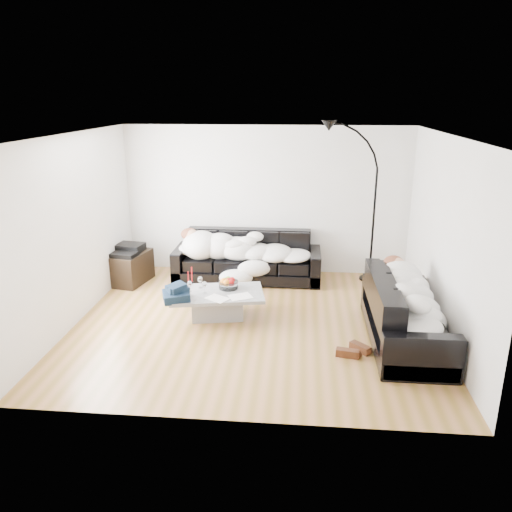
# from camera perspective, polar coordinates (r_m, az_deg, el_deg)

# --- Properties ---
(ground) EXTENTS (5.00, 5.00, 0.00)m
(ground) POSITION_cam_1_polar(r_m,az_deg,el_deg) (7.14, -0.22, -7.64)
(ground) COLOR olive
(ground) RESTS_ON ground
(wall_back) EXTENTS (5.00, 0.02, 2.60)m
(wall_back) POSITION_cam_1_polar(r_m,az_deg,el_deg) (8.86, 1.17, 6.34)
(wall_back) COLOR silver
(wall_back) RESTS_ON ground
(wall_left) EXTENTS (0.02, 4.50, 2.60)m
(wall_left) POSITION_cam_1_polar(r_m,az_deg,el_deg) (7.35, -20.06, 2.81)
(wall_left) COLOR silver
(wall_left) RESTS_ON ground
(wall_right) EXTENTS (0.02, 4.50, 2.60)m
(wall_right) POSITION_cam_1_polar(r_m,az_deg,el_deg) (6.91, 20.88, 1.81)
(wall_right) COLOR silver
(wall_right) RESTS_ON ground
(ceiling) EXTENTS (5.00, 5.00, 0.00)m
(ceiling) POSITION_cam_1_polar(r_m,az_deg,el_deg) (6.46, -0.25, 13.67)
(ceiling) COLOR white
(ceiling) RESTS_ON ground
(sofa_back) EXTENTS (2.52, 0.87, 0.82)m
(sofa_back) POSITION_cam_1_polar(r_m,az_deg,el_deg) (8.64, -1.01, -0.07)
(sofa_back) COLOR black
(sofa_back) RESTS_ON ground
(sofa_right) EXTENTS (0.90, 2.09, 0.85)m
(sofa_right) POSITION_cam_1_polar(r_m,az_deg,el_deg) (6.75, 16.80, -6.05)
(sofa_right) COLOR black
(sofa_right) RESTS_ON ground
(sleeper_back) EXTENTS (2.13, 0.74, 0.43)m
(sleeper_back) POSITION_cam_1_polar(r_m,az_deg,el_deg) (8.52, -1.05, 1.24)
(sleeper_back) COLOR white
(sleeper_back) RESTS_ON sofa_back
(sleeper_right) EXTENTS (0.76, 1.79, 0.44)m
(sleeper_right) POSITION_cam_1_polar(r_m,az_deg,el_deg) (6.67, 16.96, -4.35)
(sleeper_right) COLOR white
(sleeper_right) RESTS_ON sofa_right
(teal_cushion) EXTENTS (0.42, 0.38, 0.20)m
(teal_cushion) POSITION_cam_1_polar(r_m,az_deg,el_deg) (7.23, 15.59, -1.82)
(teal_cushion) COLOR #0F6E51
(teal_cushion) RESTS_ON sofa_right
(coffee_table) EXTENTS (1.43, 0.99, 0.38)m
(coffee_table) POSITION_cam_1_polar(r_m,az_deg,el_deg) (7.26, -4.45, -5.56)
(coffee_table) COLOR #939699
(coffee_table) RESTS_ON ground
(fruit_bowl) EXTENTS (0.31, 0.31, 0.18)m
(fruit_bowl) POSITION_cam_1_polar(r_m,az_deg,el_deg) (7.29, -3.16, -3.05)
(fruit_bowl) COLOR white
(fruit_bowl) RESTS_ON coffee_table
(wine_glass_a) EXTENTS (0.09, 0.09, 0.17)m
(wine_glass_a) POSITION_cam_1_polar(r_m,az_deg,el_deg) (7.34, -6.40, -3.01)
(wine_glass_a) COLOR white
(wine_glass_a) RESTS_ON coffee_table
(wine_glass_b) EXTENTS (0.07, 0.07, 0.16)m
(wine_glass_b) POSITION_cam_1_polar(r_m,az_deg,el_deg) (7.23, -7.56, -3.46)
(wine_glass_b) COLOR white
(wine_glass_b) RESTS_ON coffee_table
(wine_glass_c) EXTENTS (0.09, 0.09, 0.18)m
(wine_glass_c) POSITION_cam_1_polar(r_m,az_deg,el_deg) (7.13, -5.90, -3.61)
(wine_glass_c) COLOR white
(wine_glass_c) RESTS_ON coffee_table
(candle_left) EXTENTS (0.05, 0.05, 0.22)m
(candle_left) POSITION_cam_1_polar(r_m,az_deg,el_deg) (7.43, -7.73, -2.62)
(candle_left) COLOR maroon
(candle_left) RESTS_ON coffee_table
(candle_right) EXTENTS (0.05, 0.05, 0.26)m
(candle_right) POSITION_cam_1_polar(r_m,az_deg,el_deg) (7.52, -7.34, -2.18)
(candle_right) COLOR maroon
(candle_right) RESTS_ON coffee_table
(newspaper_a) EXTENTS (0.39, 0.35, 0.01)m
(newspaper_a) POSITION_cam_1_polar(r_m,az_deg,el_deg) (7.01, -1.79, -4.64)
(newspaper_a) COLOR silver
(newspaper_a) RESTS_ON coffee_table
(newspaper_b) EXTENTS (0.38, 0.35, 0.01)m
(newspaper_b) POSITION_cam_1_polar(r_m,az_deg,el_deg) (6.96, -4.45, -4.84)
(newspaper_b) COLOR silver
(newspaper_b) RESTS_ON coffee_table
(navy_jacket) EXTENTS (0.47, 0.44, 0.19)m
(navy_jacket) POSITION_cam_1_polar(r_m,az_deg,el_deg) (6.97, -9.35, -3.53)
(navy_jacket) COLOR black
(navy_jacket) RESTS_ON coffee_table
(shoes) EXTENTS (0.58, 0.51, 0.11)m
(shoes) POSITION_cam_1_polar(r_m,az_deg,el_deg) (6.42, 11.09, -10.52)
(shoes) COLOR #472311
(shoes) RESTS_ON ground
(av_cabinet) EXTENTS (0.68, 0.86, 0.53)m
(av_cabinet) POSITION_cam_1_polar(r_m,az_deg,el_deg) (8.81, -14.23, -1.28)
(av_cabinet) COLOR black
(av_cabinet) RESTS_ON ground
(stereo) EXTENTS (0.49, 0.41, 0.13)m
(stereo) POSITION_cam_1_polar(r_m,az_deg,el_deg) (8.71, -14.39, 0.76)
(stereo) COLOR black
(stereo) RESTS_ON av_cabinet
(floor_lamp) EXTENTS (0.92, 0.57, 2.37)m
(floor_lamp) POSITION_cam_1_polar(r_m,az_deg,el_deg) (8.64, 13.33, 4.77)
(floor_lamp) COLOR black
(floor_lamp) RESTS_ON ground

